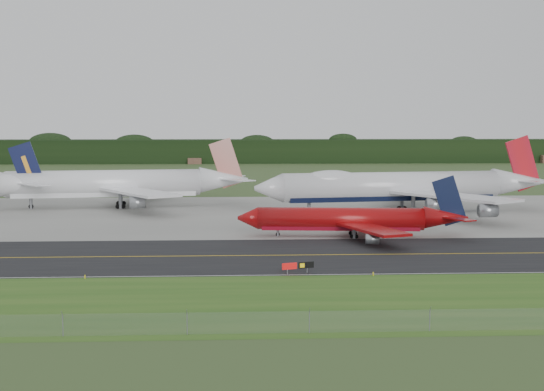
{
  "coord_description": "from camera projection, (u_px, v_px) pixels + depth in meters",
  "views": [
    {
      "loc": [
        -13.35,
        -120.66,
        20.62
      ],
      "look_at": [
        -6.16,
        22.0,
        6.91
      ],
      "focal_mm": 50.0,
      "sensor_mm": 36.0,
      "label": 1
    }
  ],
  "objects": [
    {
      "name": "jet_ba_747",
      "position": [
        401.0,
        187.0,
        173.49
      ],
      "size": [
        70.67,
        58.0,
        17.78
      ],
      "color": "silver",
      "rests_on": "ground"
    },
    {
      "name": "horizon_treeline",
      "position": [
        260.0,
        152.0,
        394.24
      ],
      "size": [
        700.0,
        25.0,
        12.0
      ],
      "color": "black",
      "rests_on": "ground"
    },
    {
      "name": "grass_verge",
      "position": [
        350.0,
        301.0,
        87.8
      ],
      "size": [
        400.0,
        30.0,
        0.01
      ],
      "primitive_type": "cube",
      "color": "#265117",
      "rests_on": "ground"
    },
    {
      "name": "taxiway_centreline",
      "position": [
        320.0,
        255.0,
        118.62
      ],
      "size": [
        400.0,
        0.4,
        0.0
      ],
      "primitive_type": "cube",
      "color": "gold",
      "rests_on": "taxiway"
    },
    {
      "name": "taxiway_edge_line",
      "position": [
        332.0,
        274.0,
        103.21
      ],
      "size": [
        400.0,
        0.25,
        0.0
      ],
      "primitive_type": "cube",
      "color": "silver",
      "rests_on": "taxiway"
    },
    {
      "name": "jet_star_tail",
      "position": [
        119.0,
        184.0,
        185.4
      ],
      "size": [
        64.39,
        53.47,
        16.98
      ],
      "color": "white",
      "rests_on": "ground"
    },
    {
      "name": "perimeter_fence",
      "position": [
        370.0,
        321.0,
        74.77
      ],
      "size": [
        320.0,
        0.1,
        320.0
      ],
      "color": "slate",
      "rests_on": "ground"
    },
    {
      "name": "edge_marker_center",
      "position": [
        373.0,
        274.0,
        102.46
      ],
      "size": [
        0.16,
        0.16,
        0.5
      ],
      "primitive_type": "cylinder",
      "color": "yellow",
      "rests_on": "ground"
    },
    {
      "name": "jet_red_737",
      "position": [
        353.0,
        220.0,
        137.29
      ],
      "size": [
        41.85,
        33.95,
        11.29
      ],
      "color": "maroon",
      "rests_on": "ground"
    },
    {
      "name": "ground",
      "position": [
        317.0,
        251.0,
        122.6
      ],
      "size": [
        600.0,
        600.0,
        0.0
      ],
      "primitive_type": "plane",
      "color": "#394C23",
      "rests_on": "ground"
    },
    {
      "name": "edge_marker_left",
      "position": [
        85.0,
        277.0,
        100.53
      ],
      "size": [
        0.16,
        0.16,
        0.5
      ],
      "primitive_type": "cylinder",
      "color": "yellow",
      "rests_on": "ground"
    },
    {
      "name": "taxiway",
      "position": [
        320.0,
        255.0,
        118.62
      ],
      "size": [
        400.0,
        32.0,
        0.02
      ],
      "primitive_type": "cube",
      "color": "black",
      "rests_on": "ground"
    },
    {
      "name": "taxiway_sign",
      "position": [
        298.0,
        266.0,
        103.84
      ],
      "size": [
        4.5,
        1.55,
        1.55
      ],
      "color": "slate",
      "rests_on": "ground"
    },
    {
      "name": "apron",
      "position": [
        292.0,
        213.0,
        173.3
      ],
      "size": [
        400.0,
        78.0,
        0.01
      ],
      "primitive_type": "cube",
      "color": "gray",
      "rests_on": "ground"
    }
  ]
}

